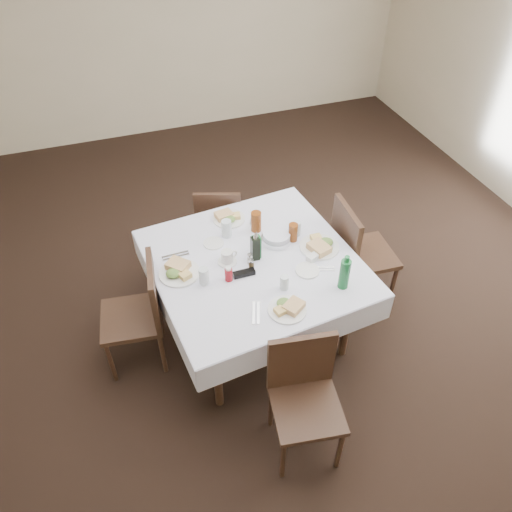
# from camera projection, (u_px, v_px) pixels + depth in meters

# --- Properties ---
(ground_plane) EXTENTS (7.00, 7.00, 0.00)m
(ground_plane) POSITION_uv_depth(u_px,v_px,m) (269.00, 309.00, 4.30)
(ground_plane) COLOR black
(room_shell) EXTENTS (6.04, 7.04, 2.80)m
(room_shell) POSITION_uv_depth(u_px,v_px,m) (274.00, 128.00, 3.16)
(room_shell) COLOR beige
(room_shell) RESTS_ON ground
(dining_table) EXTENTS (1.59, 1.59, 0.76)m
(dining_table) POSITION_uv_depth(u_px,v_px,m) (254.00, 268.00, 3.68)
(dining_table) COLOR #331913
(dining_table) RESTS_ON ground
(chair_north) EXTENTS (0.50, 0.50, 0.84)m
(chair_north) POSITION_uv_depth(u_px,v_px,m) (219.00, 221.00, 4.45)
(chair_north) COLOR #331913
(chair_north) RESTS_ON ground
(chair_south) EXTENTS (0.49, 0.49, 0.90)m
(chair_south) POSITION_uv_depth(u_px,v_px,m) (304.00, 390.00, 3.11)
(chair_south) COLOR #331913
(chair_south) RESTS_ON ground
(chair_east) EXTENTS (0.49, 0.49, 0.97)m
(chair_east) POSITION_uv_depth(u_px,v_px,m) (356.00, 249.00, 4.05)
(chair_east) COLOR #331913
(chair_east) RESTS_ON ground
(chair_west) EXTENTS (0.49, 0.49, 0.92)m
(chair_west) POSITION_uv_depth(u_px,v_px,m) (142.00, 309.00, 3.60)
(chair_west) COLOR #331913
(chair_west) RESTS_ON ground
(meal_north) EXTENTS (0.26, 0.26, 0.06)m
(meal_north) POSITION_uv_depth(u_px,v_px,m) (228.00, 217.00, 3.98)
(meal_north) COLOR white
(meal_north) RESTS_ON dining_table
(meal_south) EXTENTS (0.26, 0.26, 0.06)m
(meal_south) POSITION_uv_depth(u_px,v_px,m) (288.00, 307.00, 3.26)
(meal_south) COLOR white
(meal_south) RESTS_ON dining_table
(meal_east) EXTENTS (0.30, 0.30, 0.07)m
(meal_east) POSITION_uv_depth(u_px,v_px,m) (320.00, 246.00, 3.72)
(meal_east) COLOR white
(meal_east) RESTS_ON dining_table
(meal_west) EXTENTS (0.29, 0.29, 0.06)m
(meal_west) POSITION_uv_depth(u_px,v_px,m) (178.00, 271.00, 3.52)
(meal_west) COLOR white
(meal_west) RESTS_ON dining_table
(side_plate_a) EXTENTS (0.15, 0.15, 0.01)m
(side_plate_a) POSITION_uv_depth(u_px,v_px,m) (214.00, 243.00, 3.77)
(side_plate_a) COLOR white
(side_plate_a) RESTS_ON dining_table
(side_plate_b) EXTENTS (0.17, 0.17, 0.01)m
(side_plate_b) POSITION_uv_depth(u_px,v_px,m) (307.00, 270.00, 3.55)
(side_plate_b) COLOR white
(side_plate_b) RESTS_ON dining_table
(water_n) EXTENTS (0.08, 0.08, 0.14)m
(water_n) POSITION_uv_depth(u_px,v_px,m) (227.00, 228.00, 3.80)
(water_n) COLOR silver
(water_n) RESTS_ON dining_table
(water_s) EXTENTS (0.06, 0.06, 0.11)m
(water_s) POSITION_uv_depth(u_px,v_px,m) (284.00, 282.00, 3.39)
(water_s) COLOR silver
(water_s) RESTS_ON dining_table
(water_e) EXTENTS (0.06, 0.06, 0.12)m
(water_e) POSITION_uv_depth(u_px,v_px,m) (296.00, 228.00, 3.82)
(water_e) COLOR silver
(water_e) RESTS_ON dining_table
(water_w) EXTENTS (0.07, 0.07, 0.13)m
(water_w) POSITION_uv_depth(u_px,v_px,m) (204.00, 276.00, 3.42)
(water_w) COLOR silver
(water_w) RESTS_ON dining_table
(iced_tea_a) EXTENTS (0.08, 0.08, 0.17)m
(iced_tea_a) POSITION_uv_depth(u_px,v_px,m) (256.00, 222.00, 3.84)
(iced_tea_a) COLOR brown
(iced_tea_a) RESTS_ON dining_table
(iced_tea_b) EXTENTS (0.07, 0.07, 0.15)m
(iced_tea_b) POSITION_uv_depth(u_px,v_px,m) (293.00, 232.00, 3.76)
(iced_tea_b) COLOR brown
(iced_tea_b) RESTS_ON dining_table
(bread_basket) EXTENTS (0.23, 0.23, 0.08)m
(bread_basket) POSITION_uv_depth(u_px,v_px,m) (276.00, 237.00, 3.77)
(bread_basket) COLOR silver
(bread_basket) RESTS_ON dining_table
(oil_cruet_dark) EXTENTS (0.06, 0.06, 0.25)m
(oil_cruet_dark) POSITION_uv_depth(u_px,v_px,m) (255.00, 247.00, 3.58)
(oil_cruet_dark) COLOR black
(oil_cruet_dark) RESTS_ON dining_table
(oil_cruet_green) EXTENTS (0.06, 0.06, 0.24)m
(oil_cruet_green) POSITION_uv_depth(u_px,v_px,m) (256.00, 246.00, 3.60)
(oil_cruet_green) COLOR #197134
(oil_cruet_green) RESTS_ON dining_table
(ketchup_bottle) EXTENTS (0.05, 0.05, 0.12)m
(ketchup_bottle) POSITION_uv_depth(u_px,v_px,m) (229.00, 274.00, 3.45)
(ketchup_bottle) COLOR maroon
(ketchup_bottle) RESTS_ON dining_table
(salt_shaker) EXTENTS (0.04, 0.04, 0.09)m
(salt_shaker) POSITION_uv_depth(u_px,v_px,m) (250.00, 259.00, 3.58)
(salt_shaker) COLOR white
(salt_shaker) RESTS_ON dining_table
(pepper_shaker) EXTENTS (0.04, 0.04, 0.08)m
(pepper_shaker) POSITION_uv_depth(u_px,v_px,m) (251.00, 264.00, 3.54)
(pepper_shaker) COLOR #44341C
(pepper_shaker) RESTS_ON dining_table
(coffee_mug) EXTENTS (0.15, 0.14, 0.10)m
(coffee_mug) POSITION_uv_depth(u_px,v_px,m) (227.00, 257.00, 3.59)
(coffee_mug) COLOR white
(coffee_mug) RESTS_ON dining_table
(sunglasses) EXTENTS (0.16, 0.05, 0.03)m
(sunglasses) POSITION_uv_depth(u_px,v_px,m) (244.00, 273.00, 3.51)
(sunglasses) COLOR black
(sunglasses) RESTS_ON dining_table
(green_bottle) EXTENTS (0.07, 0.07, 0.27)m
(green_bottle) POSITION_uv_depth(u_px,v_px,m) (345.00, 274.00, 3.36)
(green_bottle) COLOR #197134
(green_bottle) RESTS_ON dining_table
(sugar_caddy) EXTENTS (0.11, 0.09, 0.05)m
(sugar_caddy) POSITION_uv_depth(u_px,v_px,m) (313.00, 257.00, 3.62)
(sugar_caddy) COLOR white
(sugar_caddy) RESTS_ON dining_table
(cutlery_n) EXTENTS (0.12, 0.19, 0.01)m
(cutlery_n) POSITION_uv_depth(u_px,v_px,m) (254.00, 218.00, 4.00)
(cutlery_n) COLOR silver
(cutlery_n) RESTS_ON dining_table
(cutlery_s) EXTENTS (0.11, 0.20, 0.01)m
(cutlery_s) POSITION_uv_depth(u_px,v_px,m) (256.00, 313.00, 3.25)
(cutlery_s) COLOR silver
(cutlery_s) RESTS_ON dining_table
(cutlery_e) EXTENTS (0.16, 0.09, 0.01)m
(cutlery_e) POSITION_uv_depth(u_px,v_px,m) (323.00, 269.00, 3.56)
(cutlery_e) COLOR silver
(cutlery_e) RESTS_ON dining_table
(cutlery_w) EXTENTS (0.20, 0.06, 0.01)m
(cutlery_w) POSITION_uv_depth(u_px,v_px,m) (176.00, 256.00, 3.66)
(cutlery_w) COLOR silver
(cutlery_w) RESTS_ON dining_table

